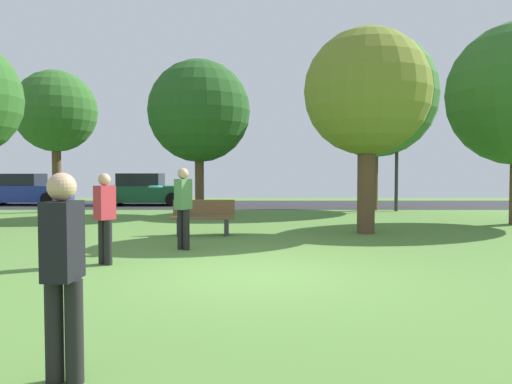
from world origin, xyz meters
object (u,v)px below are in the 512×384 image
object	(u,v)px
maple_tree_far	(368,93)
oak_tree_left	(376,95)
person_catcher	(106,215)
street_lamp_post	(398,156)
person_thrower	(185,204)
frisbee_disc	(157,187)
person_bystander	(65,268)
parked_car_blue	(25,191)
park_bench	(205,217)
parked_car_green	(146,191)
oak_tree_right	(57,112)
birch_tree_lone	(200,112)

from	to	relation	value
maple_tree_far	oak_tree_left	world-z (taller)	oak_tree_left
person_catcher	street_lamp_post	distance (m)	14.24
person_thrower	street_lamp_post	size ratio (longest dim) A/B	0.38
frisbee_disc	street_lamp_post	bearing A→B (deg)	53.45
person_catcher	person_bystander	world-z (taller)	person_bystander
person_thrower	person_bystander	xyz separation A→B (m)	(0.03, -6.42, -0.05)
parked_car_blue	park_bench	world-z (taller)	parked_car_blue
parked_car_green	person_catcher	bearing A→B (deg)	-79.61
oak_tree_right	person_thrower	size ratio (longest dim) A/B	3.31
oak_tree_right	person_catcher	distance (m)	12.66
oak_tree_left	person_thrower	distance (m)	12.71
oak_tree_left	person_thrower	xyz separation A→B (m)	(-6.48, -10.24, -3.84)
person_bystander	park_bench	bearing A→B (deg)	3.29
person_thrower	parked_car_blue	world-z (taller)	person_thrower
park_bench	frisbee_disc	bearing A→B (deg)	78.42
person_bystander	frisbee_disc	bearing A→B (deg)	8.87
maple_tree_far	parked_car_blue	xyz separation A→B (m)	(-14.25, 10.89, -3.00)
frisbee_disc	parked_car_blue	size ratio (longest dim) A/B	0.07
birch_tree_lone	person_catcher	xyz separation A→B (m)	(-0.53, -9.78, -2.99)
maple_tree_far	person_thrower	world-z (taller)	maple_tree_far
oak_tree_right	oak_tree_left	size ratio (longest dim) A/B	0.77
person_bystander	frisbee_disc	xyz separation A→B (m)	(-0.47, 5.78, 0.44)
person_thrower	parked_car_green	world-z (taller)	person_thrower
person_bystander	street_lamp_post	world-z (taller)	street_lamp_post
parked_car_blue	oak_tree_left	bearing A→B (deg)	-11.54
maple_tree_far	parked_car_green	world-z (taller)	maple_tree_far
person_thrower	parked_car_green	distance (m)	14.01
maple_tree_far	oak_tree_right	xyz separation A→B (m)	(-10.92, 6.73, 0.32)
frisbee_disc	parked_car_blue	bearing A→B (deg)	123.43
person_thrower	park_bench	world-z (taller)	person_thrower
oak_tree_left	birch_tree_lone	world-z (taller)	oak_tree_left
person_thrower	parked_car_green	xyz separation A→B (m)	(-3.90, 13.45, -0.26)
person_bystander	parked_car_blue	size ratio (longest dim) A/B	0.39
person_bystander	frisbee_disc	size ratio (longest dim) A/B	5.61
street_lamp_post	person_catcher	bearing A→B (deg)	-126.42
person_catcher	frisbee_disc	xyz separation A→B (m)	(0.69, 0.99, 0.46)
oak_tree_left	person_catcher	world-z (taller)	oak_tree_left
person_catcher	park_bench	distance (m)	4.20
oak_tree_right	street_lamp_post	world-z (taller)	oak_tree_right
frisbee_disc	street_lamp_post	size ratio (longest dim) A/B	0.06
oak_tree_left	street_lamp_post	world-z (taller)	oak_tree_left
maple_tree_far	oak_tree_right	size ratio (longest dim) A/B	0.95
person_thrower	parked_car_green	bearing A→B (deg)	-128.82
oak_tree_right	park_bench	distance (m)	10.34
frisbee_disc	person_bystander	bearing A→B (deg)	-85.31
oak_tree_right	parked_car_blue	distance (m)	6.28
oak_tree_left	person_bystander	xyz separation A→B (m)	(-6.45, -16.66, -3.89)
oak_tree_right	person_catcher	bearing A→B (deg)	-64.12
parked_car_green	parked_car_blue	bearing A→B (deg)	178.84
birch_tree_lone	parked_car_blue	world-z (taller)	birch_tree_lone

